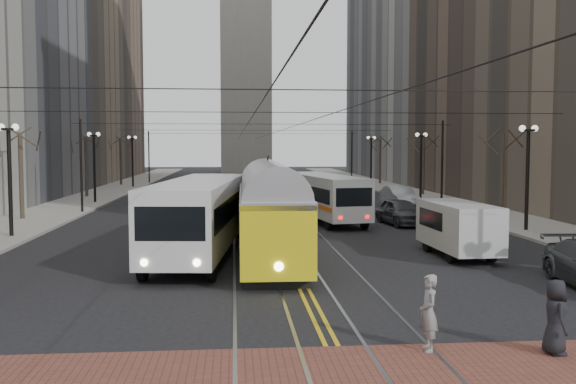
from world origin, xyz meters
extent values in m
plane|color=black|center=(0.00, 0.00, 0.00)|extent=(260.00, 260.00, 0.00)
cube|color=gray|center=(-15.00, 45.00, 0.07)|extent=(5.00, 140.00, 0.15)
cube|color=gray|center=(15.00, 45.00, 0.07)|extent=(5.00, 140.00, 0.15)
cube|color=gray|center=(0.00, 45.00, 0.00)|extent=(4.80, 130.00, 0.02)
cube|color=gold|center=(0.00, 45.00, 0.01)|extent=(0.42, 130.00, 0.01)
cube|color=brown|center=(-25.50, 86.00, 20.00)|extent=(16.00, 20.00, 40.00)
cube|color=brown|center=(25.50, 46.00, 17.00)|extent=(16.00, 20.00, 34.00)
cube|color=slate|center=(25.50, 86.00, 20.00)|extent=(16.00, 20.00, 40.00)
cube|color=#B2AFA5|center=(0.00, 102.00, 28.00)|extent=(9.00, 9.00, 56.00)
cylinder|color=black|center=(-13.70, 18.00, 2.80)|extent=(0.20, 0.20, 5.60)
cylinder|color=black|center=(-13.70, 38.00, 2.80)|extent=(0.20, 0.20, 5.60)
cylinder|color=black|center=(-13.70, 58.00, 2.80)|extent=(0.20, 0.20, 5.60)
cylinder|color=black|center=(13.70, 18.00, 2.80)|extent=(0.20, 0.20, 5.60)
cylinder|color=black|center=(13.70, 38.00, 2.80)|extent=(0.20, 0.20, 5.60)
cylinder|color=black|center=(13.70, 58.00, 2.80)|extent=(0.20, 0.20, 5.60)
cylinder|color=#382D23|center=(-15.70, 26.00, 2.80)|extent=(0.28, 0.28, 5.60)
cylinder|color=#382D23|center=(-15.70, 44.00, 2.80)|extent=(0.28, 0.28, 5.60)
cylinder|color=#382D23|center=(-15.70, 62.00, 2.80)|extent=(0.28, 0.28, 5.60)
cylinder|color=#382D23|center=(15.70, 26.00, 2.80)|extent=(0.28, 0.28, 5.60)
cylinder|color=#382D23|center=(15.70, 44.00, 2.80)|extent=(0.28, 0.28, 5.60)
cylinder|color=#382D23|center=(15.70, 62.00, 2.80)|extent=(0.28, 0.28, 5.60)
cylinder|color=black|center=(-1.50, 45.00, 6.00)|extent=(0.03, 120.00, 0.03)
cylinder|color=black|center=(1.50, 45.00, 6.00)|extent=(0.03, 120.00, 0.03)
cylinder|color=black|center=(-12.90, 30.00, 3.30)|extent=(0.16, 0.16, 6.60)
cylinder|color=black|center=(-12.90, 66.00, 3.30)|extent=(0.16, 0.16, 6.60)
cylinder|color=black|center=(12.90, 30.00, 3.30)|extent=(0.16, 0.16, 6.60)
cylinder|color=black|center=(12.90, 66.00, 3.30)|extent=(0.16, 0.16, 6.60)
cube|color=silver|center=(-3.75, 12.02, 1.64)|extent=(4.03, 13.32, 3.28)
cube|color=gold|center=(-0.81, 11.18, 1.58)|extent=(2.64, 13.42, 3.16)
cube|color=silver|center=(3.38, 24.31, 1.46)|extent=(4.17, 11.43, 2.92)
cube|color=beige|center=(7.26, 10.77, 1.16)|extent=(2.19, 5.30, 2.31)
imported|color=#414348|center=(7.71, 22.00, 0.80)|extent=(2.49, 4.89, 1.59)
imported|color=#9DA1A5|center=(10.41, 32.45, 0.83)|extent=(2.05, 5.11, 1.65)
imported|color=black|center=(4.98, -1.96, 0.87)|extent=(0.63, 0.89, 1.72)
imported|color=gray|center=(2.17, -1.50, 0.90)|extent=(0.44, 0.66, 1.78)
camera|label=1|loc=(-2.31, -15.74, 4.75)|focal=40.00mm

